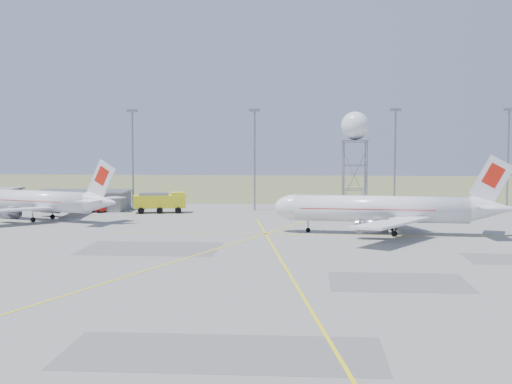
# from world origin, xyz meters

# --- Properties ---
(ground) EXTENTS (400.00, 400.00, 0.00)m
(ground) POSITION_xyz_m (0.00, 0.00, 0.00)
(ground) COLOR #9A9A94
(ground) RESTS_ON ground
(grass_strip) EXTENTS (400.00, 120.00, 0.03)m
(grass_strip) POSITION_xyz_m (0.00, 140.00, 0.01)
(grass_strip) COLOR #606E3C
(grass_strip) RESTS_ON ground
(building_grey) EXTENTS (19.00, 10.00, 3.90)m
(building_grey) POSITION_xyz_m (-45.00, 64.00, 1.97)
(building_grey) COLOR gray
(building_grey) RESTS_ON ground
(mast_a) EXTENTS (2.20, 0.50, 20.50)m
(mast_a) POSITION_xyz_m (-35.00, 66.00, 12.07)
(mast_a) COLOR gray
(mast_a) RESTS_ON ground
(mast_b) EXTENTS (2.20, 0.50, 20.50)m
(mast_b) POSITION_xyz_m (-10.00, 66.00, 12.07)
(mast_b) COLOR gray
(mast_b) RESTS_ON ground
(mast_c) EXTENTS (2.20, 0.50, 20.50)m
(mast_c) POSITION_xyz_m (18.00, 66.00, 12.07)
(mast_c) COLOR gray
(mast_c) RESTS_ON ground
(mast_d) EXTENTS (2.20, 0.50, 20.50)m
(mast_d) POSITION_xyz_m (40.00, 66.00, 12.07)
(mast_d) COLOR gray
(mast_d) RESTS_ON ground
(airliner_main) EXTENTS (35.74, 34.60, 12.16)m
(airliner_main) POSITION_xyz_m (12.46, 31.69, 3.73)
(airliner_main) COLOR white
(airliner_main) RESTS_ON ground
(airliner_far) EXTENTS (31.42, 29.56, 11.00)m
(airliner_far) POSITION_xyz_m (-47.40, 45.75, 3.37)
(airliner_far) COLOR white
(airliner_far) RESTS_ON ground
(radar_tower) EXTENTS (5.44, 5.44, 19.69)m
(radar_tower) POSITION_xyz_m (9.74, 60.92, 11.05)
(radar_tower) COLOR gray
(radar_tower) RESTS_ON ground
(fire_truck) EXTENTS (10.52, 5.59, 4.02)m
(fire_truck) POSITION_xyz_m (-27.88, 59.59, 1.93)
(fire_truck) COLOR yellow
(fire_truck) RESTS_ON ground
(baggage_tug) EXTENTS (2.87, 2.78, 1.86)m
(baggage_tug) POSITION_xyz_m (-40.25, 59.29, 0.71)
(baggage_tug) COLOR #BA0F0D
(baggage_tug) RESTS_ON ground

